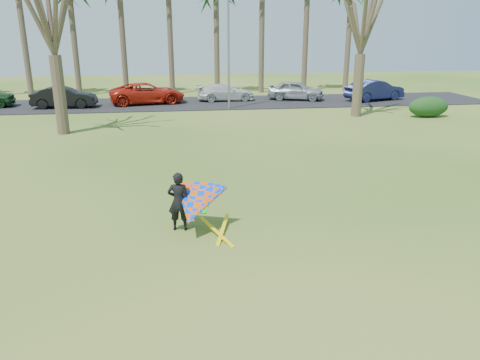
{
  "coord_description": "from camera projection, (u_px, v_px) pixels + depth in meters",
  "views": [
    {
      "loc": [
        -1.89,
        -11.45,
        5.48
      ],
      "look_at": [
        0.0,
        2.0,
        1.1
      ],
      "focal_mm": 35.0,
      "sensor_mm": 36.0,
      "label": 1
    }
  ],
  "objects": [
    {
      "name": "hedge_near",
      "position": [
        428.0,
        107.0,
        30.49
      ],
      "size": [
        2.68,
        1.22,
        1.34
      ],
      "primitive_type": "ellipsoid",
      "color": "#153714",
      "rests_on": "ground"
    },
    {
      "name": "streetlight",
      "position": [
        231.0,
        45.0,
        32.37
      ],
      "size": [
        2.28,
        0.18,
        8.0
      ],
      "color": "gray",
      "rests_on": "ground"
    },
    {
      "name": "kite_flyer",
      "position": [
        193.0,
        204.0,
        13.03
      ],
      "size": [
        2.13,
        2.39,
        2.02
      ],
      "color": "black",
      "rests_on": "ground"
    },
    {
      "name": "bare_tree_left",
      "position": [
        48.0,
        0.0,
        23.68
      ],
      "size": [
        6.6,
        6.6,
        9.7
      ],
      "color": "#473A2B",
      "rests_on": "ground"
    },
    {
      "name": "car_5",
      "position": [
        375.0,
        90.0,
        37.31
      ],
      "size": [
        5.19,
        3.22,
        1.62
      ],
      "primitive_type": "imported",
      "rotation": [
        0.0,
        0.0,
        1.9
      ],
      "color": "#161C44",
      "rests_on": "parking_strip"
    },
    {
      "name": "ground",
      "position": [
        250.0,
        241.0,
        12.73
      ],
      "size": [
        100.0,
        100.0,
        0.0
      ],
      "primitive_type": "plane",
      "color": "#1E5312",
      "rests_on": "ground"
    },
    {
      "name": "car_2",
      "position": [
        147.0,
        93.0,
        35.67
      ],
      "size": [
        6.02,
        3.59,
        1.57
      ],
      "primitive_type": "imported",
      "rotation": [
        0.0,
        0.0,
        1.75
      ],
      "color": "#B21C0E",
      "rests_on": "parking_strip"
    },
    {
      "name": "car_3",
      "position": [
        226.0,
        92.0,
        37.23
      ],
      "size": [
        4.58,
        2.04,
        1.31
      ],
      "primitive_type": "imported",
      "rotation": [
        0.0,
        0.0,
        1.62
      ],
      "color": "silver",
      "rests_on": "parking_strip"
    },
    {
      "name": "car_1",
      "position": [
        64.0,
        97.0,
        33.82
      ],
      "size": [
        4.57,
        1.68,
        1.49
      ],
      "primitive_type": "imported",
      "rotation": [
        0.0,
        0.0,
        1.55
      ],
      "color": "black",
      "rests_on": "parking_strip"
    },
    {
      "name": "car_4",
      "position": [
        296.0,
        90.0,
        37.6
      ],
      "size": [
        4.77,
        3.23,
        1.51
      ],
      "primitive_type": "imported",
      "rotation": [
        0.0,
        0.0,
        1.21
      ],
      "color": "#8F959B",
      "rests_on": "parking_strip"
    },
    {
      "name": "parking_strip",
      "position": [
        199.0,
        103.0,
        36.28
      ],
      "size": [
        46.0,
        7.0,
        0.06
      ],
      "primitive_type": "cube",
      "color": "black",
      "rests_on": "ground"
    },
    {
      "name": "bare_tree_right",
      "position": [
        364.0,
        11.0,
        29.0
      ],
      "size": [
        6.27,
        6.27,
        9.21
      ],
      "color": "#4C3C2D",
      "rests_on": "ground"
    }
  ]
}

